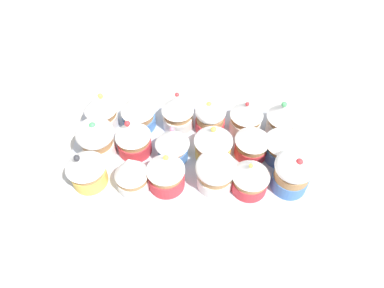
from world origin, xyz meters
TOP-DOWN VIEW (x-y plane):
  - ground_plane at (0.00, 0.00)cm, footprint 180.00×180.00cm
  - baking_tray at (0.00, 0.00)cm, footprint 42.77×23.35cm
  - cupcake_0 at (-16.70, -5.93)cm, footprint 6.44×6.44cm
  - cupcake_1 at (-9.39, -6.68)cm, footprint 5.45×5.45cm
  - cupcake_2 at (-4.00, -6.27)cm, footprint 6.16×6.16cm
  - cupcake_3 at (3.89, -6.02)cm, footprint 6.47×6.47cm
  - cupcake_4 at (9.43, -6.62)cm, footprint 6.04×6.04cm
  - cupcake_5 at (15.97, -6.01)cm, footprint 6.24×6.24cm
  - cupcake_6 at (-16.16, -0.18)cm, footprint 6.41×6.41cm
  - cupcake_7 at (-10.07, 0.76)cm, footprint 6.11×6.11cm
  - cupcake_8 at (-3.30, -0.51)cm, footprint 5.83×5.83cm
  - cupcake_9 at (3.61, 0.27)cm, footprint 6.58×6.58cm
  - cupcake_10 at (10.25, 0.53)cm, footprint 6.04×6.04cm
  - cupcake_11 at (15.53, -0.20)cm, footprint 6.68×6.68cm
  - cupcake_12 at (-16.69, 6.84)cm, footprint 5.89×5.89cm
  - cupcake_13 at (-9.98, 6.82)cm, footprint 6.18×6.18cm
  - cupcake_14 at (-2.73, 6.82)cm, footprint 5.84×5.84cm
  - cupcake_15 at (3.16, 6.25)cm, footprint 5.52×5.52cm
  - cupcake_16 at (9.64, 6.43)cm, footprint 5.99×5.99cm
  - cupcake_17 at (16.06, 5.73)cm, footprint 5.90×5.90cm

SIDE VIEW (x-z plane):
  - ground_plane at x=0.00cm, z-range -3.00..0.00cm
  - baking_tray at x=0.00cm, z-range 0.00..1.20cm
  - cupcake_15 at x=3.16cm, z-range 1.05..8.13cm
  - cupcake_16 at x=9.64cm, z-range 1.15..8.18cm
  - cupcake_10 at x=10.25cm, z-range 1.31..8.07cm
  - cupcake_3 at x=3.89cm, z-range 1.34..8.09cm
  - cupcake_7 at x=-10.07cm, z-range 1.11..8.42cm
  - cupcake_11 at x=15.53cm, z-range 1.39..8.17cm
  - cupcake_4 at x=9.43cm, z-range 1.15..8.48cm
  - cupcake_8 at x=-3.30cm, z-range 1.27..8.39cm
  - cupcake_9 at x=3.61cm, z-range 1.17..8.50cm
  - cupcake_2 at x=-4.00cm, z-range 1.12..8.65cm
  - cupcake_1 at x=-9.39cm, z-range 1.22..8.59cm
  - cupcake_12 at x=-16.69cm, z-range 1.13..8.70cm
  - cupcake_13 at x=-9.98cm, z-range 1.27..8.79cm
  - cupcake_0 at x=-16.70cm, z-range 1.25..8.81cm
  - cupcake_14 at x=-2.73cm, z-range 1.16..8.94cm
  - cupcake_6 at x=-16.16cm, z-range 1.21..9.02cm
  - cupcake_5 at x=15.97cm, z-range 1.15..9.13cm
  - cupcake_17 at x=16.06cm, z-range 1.25..9.17cm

